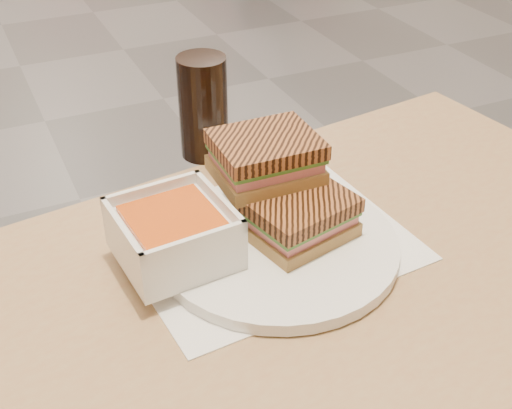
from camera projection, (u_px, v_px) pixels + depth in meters
name	position (u px, v px, depth m)	size (l,w,h in m)	color
tray_liner	(268.00, 243.00, 0.84)	(0.35, 0.28, 0.00)	white
plate	(278.00, 246.00, 0.82)	(0.29, 0.29, 0.02)	white
soup_bowl	(174.00, 236.00, 0.77)	(0.13, 0.13, 0.07)	white
panini_lower	(299.00, 216.00, 0.81)	(0.14, 0.12, 0.05)	#A58040
panini_upper	(266.00, 157.00, 0.82)	(0.12, 0.10, 0.05)	#A58040
cola_glass	(203.00, 107.00, 0.98)	(0.07, 0.07, 0.15)	black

